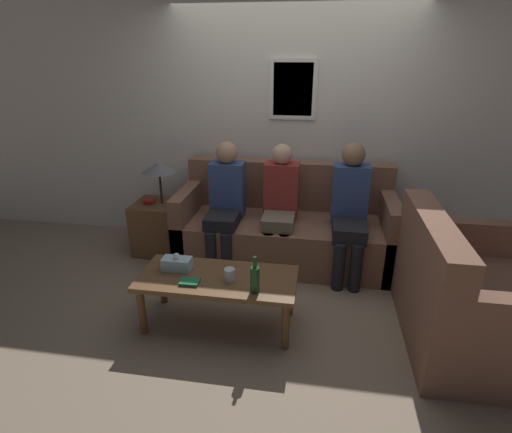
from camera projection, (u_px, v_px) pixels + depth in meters
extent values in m
plane|color=gray|center=(279.00, 283.00, 3.83)|extent=(16.00, 16.00, 0.00)
cube|color=silver|center=(292.00, 128.00, 4.26)|extent=(9.00, 0.06, 2.60)
cube|color=silver|center=(293.00, 89.00, 4.07)|extent=(0.48, 0.02, 0.60)
cube|color=beige|center=(293.00, 89.00, 4.07)|extent=(0.40, 0.01, 0.52)
cube|color=brown|center=(285.00, 239.00, 4.19)|extent=(2.18, 0.91, 0.47)
cube|color=brown|center=(289.00, 184.00, 4.32)|extent=(2.18, 0.20, 0.51)
cube|color=brown|center=(190.00, 221.00, 4.28)|extent=(0.14, 0.91, 0.75)
cube|color=brown|center=(387.00, 234.00, 3.98)|extent=(0.14, 0.91, 0.75)
cube|color=brown|center=(469.00, 313.00, 3.00)|extent=(0.91, 1.30, 0.47)
cube|color=brown|center=(430.00, 252.00, 2.87)|extent=(0.20, 1.30, 0.51)
cube|color=brown|center=(505.00, 351.00, 2.42)|extent=(0.91, 0.14, 0.75)
cube|color=brown|center=(450.00, 260.00, 3.48)|extent=(0.91, 0.14, 0.75)
cube|color=brown|center=(218.00, 279.00, 3.11)|extent=(1.23, 0.55, 0.04)
cylinder|color=brown|center=(142.00, 311.00, 3.08)|extent=(0.06, 0.06, 0.40)
cylinder|color=brown|center=(285.00, 326.00, 2.92)|extent=(0.06, 0.06, 0.40)
cylinder|color=brown|center=(163.00, 282.00, 3.47)|extent=(0.06, 0.06, 0.40)
cylinder|color=brown|center=(290.00, 294.00, 3.31)|extent=(0.06, 0.06, 0.40)
cube|color=brown|center=(159.00, 227.00, 4.37)|extent=(0.49, 0.49, 0.56)
cylinder|color=#262628|center=(161.00, 187.00, 4.19)|extent=(0.02, 0.02, 0.37)
cone|color=slate|center=(159.00, 167.00, 4.10)|extent=(0.36, 0.36, 0.10)
cube|color=red|center=(149.00, 202.00, 4.25)|extent=(0.10, 0.07, 0.02)
cube|color=red|center=(149.00, 201.00, 4.24)|extent=(0.13, 0.10, 0.02)
cylinder|color=#19421E|center=(255.00, 280.00, 2.87)|extent=(0.07, 0.07, 0.20)
cylinder|color=#19421E|center=(255.00, 262.00, 2.82)|extent=(0.03, 0.03, 0.09)
cylinder|color=silver|center=(230.00, 275.00, 3.04)|extent=(0.08, 0.08, 0.10)
cube|color=#237547|center=(190.00, 282.00, 3.01)|extent=(0.15, 0.11, 0.02)
cube|color=silver|center=(177.00, 264.00, 3.19)|extent=(0.23, 0.12, 0.10)
sphere|color=white|center=(176.00, 256.00, 3.16)|extent=(0.05, 0.05, 0.05)
cube|color=black|center=(223.00, 219.00, 3.95)|extent=(0.31, 0.44, 0.14)
cylinder|color=black|center=(211.00, 255.00, 3.87)|extent=(0.11, 0.11, 0.47)
cylinder|color=black|center=(227.00, 256.00, 3.85)|extent=(0.11, 0.11, 0.47)
cube|color=#33477A|center=(228.00, 187.00, 4.06)|extent=(0.34, 0.22, 0.52)
sphere|color=tan|center=(227.00, 153.00, 3.92)|extent=(0.22, 0.22, 0.22)
cube|color=#756651|center=(279.00, 221.00, 3.92)|extent=(0.31, 0.41, 0.14)
cylinder|color=#756651|center=(268.00, 255.00, 3.85)|extent=(0.11, 0.11, 0.47)
cylinder|color=#756651|center=(284.00, 257.00, 3.83)|extent=(0.11, 0.11, 0.47)
cube|color=maroon|center=(281.00, 189.00, 4.01)|extent=(0.34, 0.22, 0.53)
sphere|color=tan|center=(282.00, 154.00, 3.87)|extent=(0.20, 0.20, 0.20)
cube|color=black|center=(349.00, 229.00, 3.75)|extent=(0.31, 0.46, 0.14)
cylinder|color=black|center=(339.00, 267.00, 3.65)|extent=(0.11, 0.11, 0.47)
cylinder|color=black|center=(356.00, 268.00, 3.63)|extent=(0.11, 0.11, 0.47)
cube|color=#33477A|center=(350.00, 193.00, 3.85)|extent=(0.34, 0.22, 0.55)
sphere|color=#8C664C|center=(354.00, 155.00, 3.71)|extent=(0.22, 0.22, 0.22)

